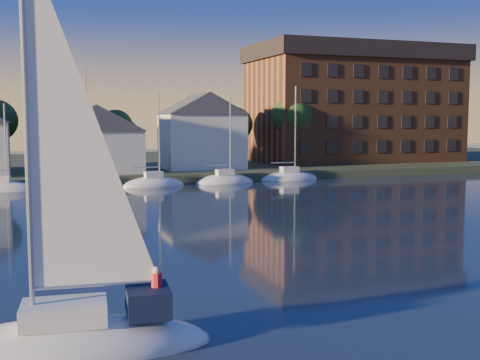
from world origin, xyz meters
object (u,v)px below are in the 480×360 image
condo_block (354,103)px  hero_sailboat (70,333)px  clubhouse_east (201,130)px  clubhouse_centre (94,138)px

condo_block → hero_sailboat: condo_block is taller
condo_block → hero_sailboat: size_ratio=2.10×
clubhouse_east → condo_block: bearing=12.9°
hero_sailboat → condo_block: bearing=-121.3°
clubhouse_centre → hero_sailboat: bearing=-96.9°
hero_sailboat → clubhouse_centre: bearing=-91.3°
condo_block → hero_sailboat: (-46.55, -62.08, -9.18)m
clubhouse_centre → condo_block: size_ratio=0.37×
clubhouse_centre → hero_sailboat: 54.72m
clubhouse_centre → clubhouse_east: (14.00, 2.00, 0.87)m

